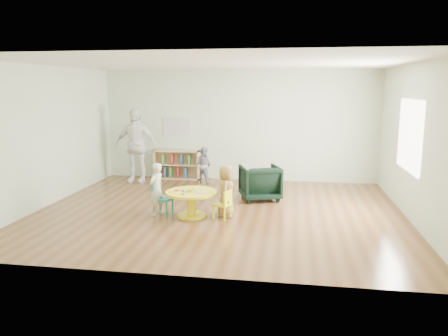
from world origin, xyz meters
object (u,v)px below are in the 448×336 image
object	(u,v)px
activity_table	(191,199)
kid_chair_left	(161,197)
adult_caretaker	(135,146)
bookshelf	(177,165)
armchair	(260,183)
kid_chair_right	(224,203)
child_left	(156,189)
child_right	(226,191)
toddler	(204,165)

from	to	relation	value
activity_table	kid_chair_left	bearing A→B (deg)	173.87
kid_chair_left	adult_caretaker	distance (m)	3.08
bookshelf	kid_chair_left	bearing A→B (deg)	-80.00
bookshelf	armchair	distance (m)	2.97
armchair	kid_chair_right	bearing A→B (deg)	51.74
kid_chair_right	armchair	world-z (taller)	armchair
activity_table	armchair	size ratio (longest dim) A/B	1.18
activity_table	armchair	world-z (taller)	armchair
kid_chair_left	bookshelf	size ratio (longest dim) A/B	0.51
kid_chair_left	armchair	bearing A→B (deg)	138.48
child_left	adult_caretaker	distance (m)	3.07
child_left	adult_caretaker	bearing A→B (deg)	-130.42
child_right	activity_table	bearing A→B (deg)	95.35
child_left	child_right	bearing A→B (deg)	116.40
kid_chair_right	adult_caretaker	distance (m)	3.90
armchair	adult_caretaker	bearing A→B (deg)	-39.90
kid_chair_right	child_right	size ratio (longest dim) A/B	0.56
child_left	adult_caretaker	size ratio (longest dim) A/B	0.53
kid_chair_left	child_right	distance (m)	1.24
bookshelf	child_right	distance (m)	3.67
child_right	adult_caretaker	world-z (taller)	adult_caretaker
activity_table	child_left	xyz separation A→B (m)	(-0.67, 0.01, 0.16)
armchair	adult_caretaker	size ratio (longest dim) A/B	0.44
child_left	toddler	world-z (taller)	child_left
activity_table	adult_caretaker	distance (m)	3.46
kid_chair_left	kid_chair_right	xyz separation A→B (m)	(1.22, -0.12, -0.03)
kid_chair_left	child_left	xyz separation A→B (m)	(-0.07, -0.06, 0.17)
activity_table	child_right	xyz separation A→B (m)	(0.63, 0.10, 0.15)
toddler	kid_chair_right	bearing A→B (deg)	127.93
kid_chair_right	child_left	distance (m)	1.30
kid_chair_left	toddler	xyz separation A→B (m)	(0.24, 2.82, 0.13)
child_right	adult_caretaker	distance (m)	3.78
adult_caretaker	bookshelf	bearing A→B (deg)	31.41
child_right	toddler	bearing A→B (deg)	15.89
armchair	child_right	distance (m)	1.46
bookshelf	armchair	world-z (taller)	bookshelf
kid_chair_left	child_left	distance (m)	0.19
toddler	armchair	bearing A→B (deg)	156.35
armchair	adult_caretaker	world-z (taller)	adult_caretaker
armchair	toddler	xyz separation A→B (m)	(-1.52, 1.43, 0.09)
toddler	adult_caretaker	world-z (taller)	adult_caretaker
toddler	child_left	bearing A→B (deg)	103.48
toddler	activity_table	bearing A→B (deg)	116.76
kid_chair_left	adult_caretaker	xyz separation A→B (m)	(-1.46, 2.65, 0.60)
child_left	adult_caretaker	xyz separation A→B (m)	(-1.39, 2.70, 0.43)
armchair	adult_caretaker	distance (m)	3.50
bookshelf	child_left	world-z (taller)	child_left
child_left	child_right	distance (m)	1.30
kid_chair_right	child_left	xyz separation A→B (m)	(-1.28, 0.07, 0.20)
child_left	child_right	xyz separation A→B (m)	(1.30, 0.09, -0.01)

